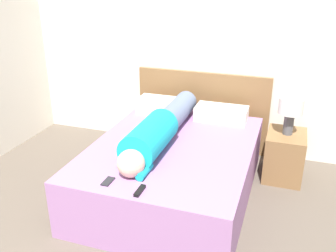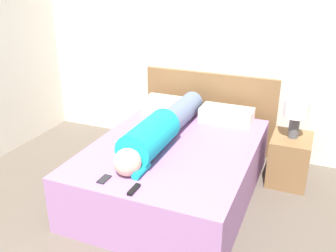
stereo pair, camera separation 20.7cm
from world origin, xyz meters
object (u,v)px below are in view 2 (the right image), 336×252
object	(u,v)px
person_lying	(161,129)
nightstand	(289,159)
tv_remote	(134,190)
pillow_second	(226,115)
pillow_near_headboard	(169,106)
cell_phone	(104,179)
bed	(174,169)
table_lamp	(296,112)

from	to	relation	value
person_lying	nightstand	bearing A→B (deg)	30.51
tv_remote	pillow_second	bearing A→B (deg)	80.00
pillow_near_headboard	cell_phone	distance (m)	1.56
pillow_near_headboard	nightstand	bearing A→B (deg)	-3.76
bed	tv_remote	distance (m)	0.89
nightstand	table_lamp	size ratio (longest dim) A/B	1.29
tv_remote	cell_phone	bearing A→B (deg)	169.94
tv_remote	pillow_near_headboard	bearing A→B (deg)	103.34
nightstand	cell_phone	bearing A→B (deg)	-131.02
table_lamp	pillow_near_headboard	world-z (taller)	table_lamp
pillow_near_headboard	table_lamp	bearing A→B (deg)	-3.76
bed	cell_phone	distance (m)	0.88
tv_remote	table_lamp	bearing A→B (deg)	56.96
nightstand	tv_remote	bearing A→B (deg)	-123.04
nightstand	person_lying	xyz separation A→B (m)	(-1.14, -0.67, 0.41)
bed	table_lamp	size ratio (longest dim) A/B	5.04
table_lamp	cell_phone	bearing A→B (deg)	-131.02
person_lying	pillow_second	world-z (taller)	person_lying
nightstand	tv_remote	distance (m)	1.84
nightstand	cell_phone	world-z (taller)	cell_phone
nightstand	pillow_second	distance (m)	0.79
bed	table_lamp	xyz separation A→B (m)	(1.01, 0.67, 0.50)
table_lamp	nightstand	bearing A→B (deg)	0.00
pillow_near_headboard	pillow_second	world-z (taller)	pillow_near_headboard
nightstand	pillow_near_headboard	world-z (taller)	pillow_near_headboard
bed	pillow_second	distance (m)	0.89
bed	tv_remote	size ratio (longest dim) A/B	12.88
cell_phone	nightstand	bearing A→B (deg)	48.98
person_lying	tv_remote	distance (m)	0.87
pillow_near_headboard	tv_remote	size ratio (longest dim) A/B	3.89
bed	cell_phone	size ratio (longest dim) A/B	14.87
person_lying	pillow_second	xyz separation A→B (m)	(0.44, 0.76, -0.06)
bed	table_lamp	bearing A→B (deg)	33.78
nightstand	pillow_near_headboard	xyz separation A→B (m)	(-1.37, 0.09, 0.36)
bed	cell_phone	bearing A→B (deg)	-108.80
nightstand	table_lamp	world-z (taller)	table_lamp
pillow_second	tv_remote	distance (m)	1.64
cell_phone	pillow_near_headboard	bearing A→B (deg)	93.40
pillow_second	table_lamp	bearing A→B (deg)	-7.28
table_lamp	tv_remote	distance (m)	1.83
person_lying	cell_phone	bearing A→B (deg)	-99.62
nightstand	person_lying	size ratio (longest dim) A/B	0.30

